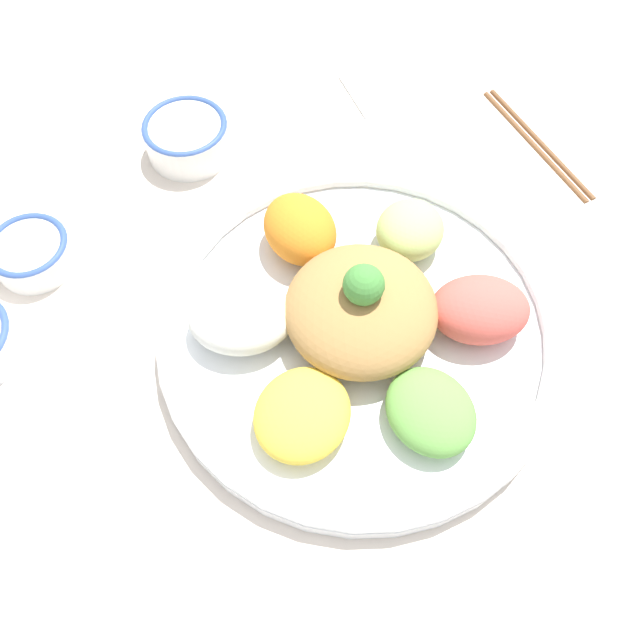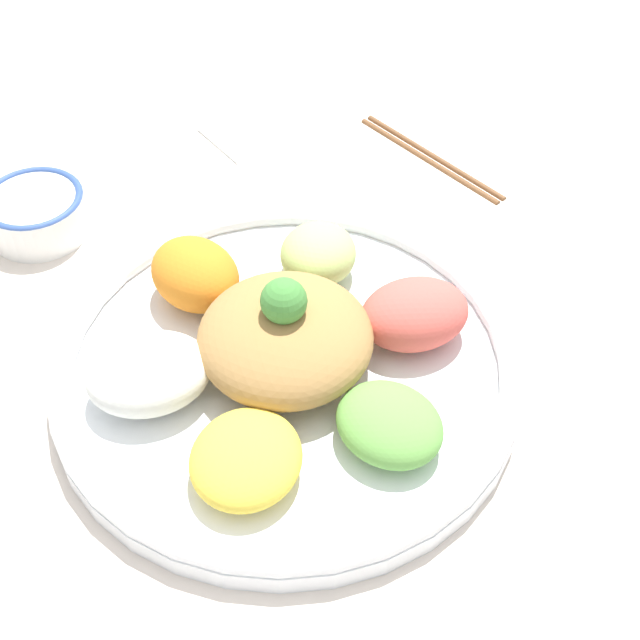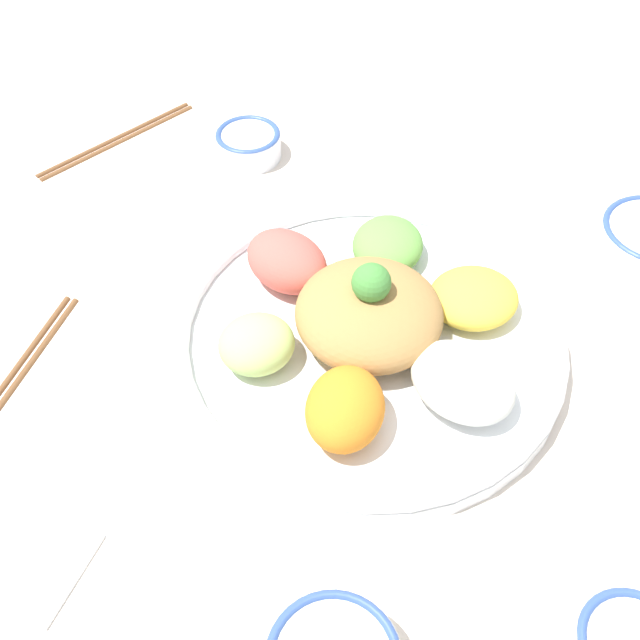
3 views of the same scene
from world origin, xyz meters
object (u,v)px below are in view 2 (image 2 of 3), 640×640
at_px(serving_spoon_extra, 244,162).
at_px(chopsticks_pair_far, 432,156).
at_px(rice_bowl_blue, 37,211).
at_px(salad_platter, 285,357).

bearing_deg(serving_spoon_extra, chopsticks_pair_far, -124.75).
bearing_deg(rice_bowl_blue, salad_platter, -37.61).
height_order(salad_platter, rice_bowl_blue, salad_platter).
distance_m(rice_bowl_blue, serving_spoon_extra, 0.23).
xyz_separation_m(salad_platter, rice_bowl_blue, (-0.25, 0.20, -0.00)).
relative_size(salad_platter, rice_bowl_blue, 3.98).
xyz_separation_m(chopsticks_pair_far, serving_spoon_extra, (-0.21, -0.01, -0.00)).
relative_size(salad_platter, chopsticks_pair_far, 2.45).
height_order(rice_bowl_blue, serving_spoon_extra, rice_bowl_blue).
bearing_deg(salad_platter, rice_bowl_blue, 142.39).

